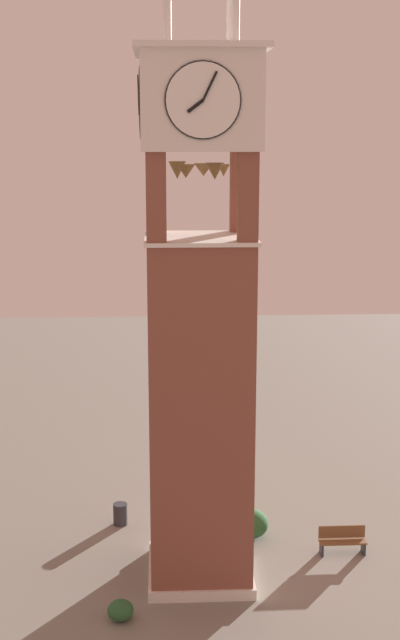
{
  "coord_description": "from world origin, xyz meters",
  "views": [
    {
      "loc": [
        -24.43,
        1.16,
        13.86
      ],
      "look_at": [
        0.0,
        0.0,
        8.48
      ],
      "focal_mm": 46.43,
      "sensor_mm": 36.0,
      "label": 1
    }
  ],
  "objects_px": {
    "clock_tower": "(200,329)",
    "lamp_post": "(219,448)",
    "trash_bin": "(120,514)",
    "park_bench": "(342,540)"
  },
  "relations": [
    {
      "from": "clock_tower",
      "to": "trash_bin",
      "type": "bearing_deg",
      "value": 36.52
    },
    {
      "from": "clock_tower",
      "to": "lamp_post",
      "type": "xyz_separation_m",
      "value": [
        4.66,
        -0.95,
        -5.67
      ]
    },
    {
      "from": "lamp_post",
      "to": "park_bench",
      "type": "bearing_deg",
      "value": -131.21
    },
    {
      "from": "clock_tower",
      "to": "park_bench",
      "type": "relative_size",
      "value": 12.24
    },
    {
      "from": "park_bench",
      "to": "lamp_post",
      "type": "height_order",
      "value": "lamp_post"
    },
    {
      "from": "trash_bin",
      "to": "park_bench",
      "type": "bearing_deg",
      "value": -108.21
    },
    {
      "from": "park_bench",
      "to": "trash_bin",
      "type": "distance_m",
      "value": 8.07
    },
    {
      "from": "trash_bin",
      "to": "lamp_post",
      "type": "bearing_deg",
      "value": -75.61
    },
    {
      "from": "clock_tower",
      "to": "trash_bin",
      "type": "xyz_separation_m",
      "value": [
        3.71,
        2.75,
        -7.81
      ]
    },
    {
      "from": "clock_tower",
      "to": "lamp_post",
      "type": "distance_m",
      "value": 7.4
    }
  ]
}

